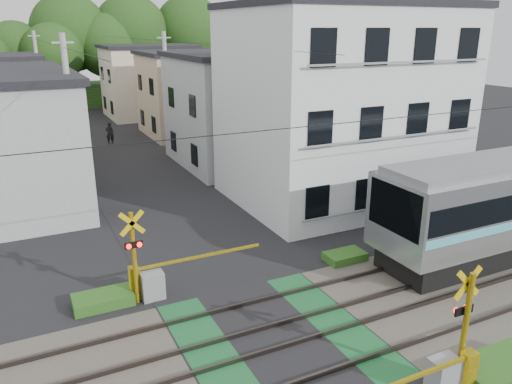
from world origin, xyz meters
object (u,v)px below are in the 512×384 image
crossing_signal_far (149,278)px  apartment_block (339,105)px  pedestrian (110,133)px  crossing_signal_near (449,366)px

crossing_signal_far → apartment_block: apartment_block is taller
crossing_signal_far → pedestrian: 23.46m
crossing_signal_near → crossing_signal_far: bearing=125.3°
crossing_signal_near → crossing_signal_far: (-5.17, 7.31, 0.00)m
crossing_signal_near → pedestrian: 30.63m
apartment_block → crossing_signal_near: bearing=-114.2°
crossing_signal_near → crossing_signal_far: same height
apartment_block → crossing_signal_far: bearing=-152.2°
crossing_signal_near → apartment_block: size_ratio=0.46×
apartment_block → pedestrian: bearing=114.6°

